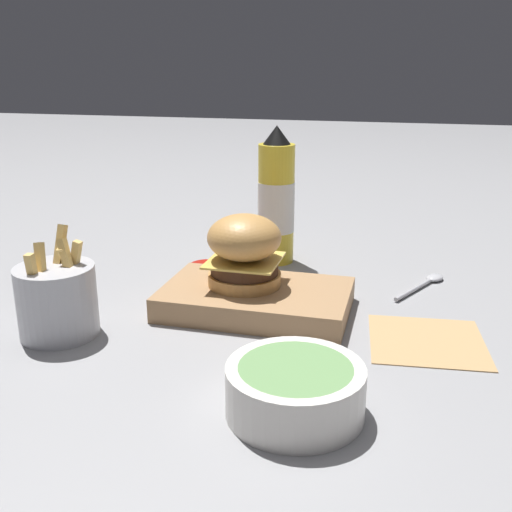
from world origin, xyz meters
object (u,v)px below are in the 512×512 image
fries_basket (57,300)px  side_bowl (295,389)px  burger (244,250)px  ketchup_bottle (276,201)px  serving_board (256,299)px  spoon (427,282)px

fries_basket → side_bowl: (0.35, -0.11, -0.02)m
burger → ketchup_bottle: 0.23m
ketchup_bottle → fries_basket: (-0.22, -0.38, -0.06)m
serving_board → ketchup_bottle: (-0.02, 0.24, 0.10)m
side_bowl → spoon: bearing=72.1°
serving_board → burger: bearing=154.5°
burger → spoon: 0.33m
serving_board → spoon: (0.25, 0.18, -0.01)m
ketchup_bottle → fries_basket: ketchup_bottle is taller
burger → fries_basket: (-0.22, -0.16, -0.04)m
serving_board → fries_basket: size_ratio=1.85×
spoon → burger: bearing=149.0°
ketchup_bottle → side_bowl: size_ratio=1.70×
serving_board → fries_basket: (-0.24, -0.15, 0.03)m
burger → spoon: (0.27, 0.17, -0.09)m
fries_basket → spoon: size_ratio=1.05×
spoon → side_bowl: bearing=-170.8°
ketchup_bottle → burger: bearing=-89.1°
ketchup_bottle → spoon: 0.30m
burger → fries_basket: size_ratio=0.74×
serving_board → spoon: bearing=35.4°
serving_board → side_bowl: bearing=-66.8°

